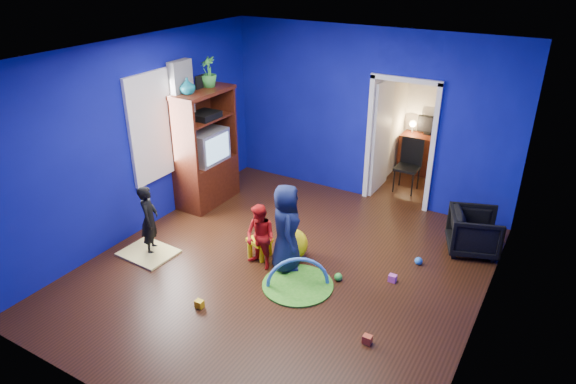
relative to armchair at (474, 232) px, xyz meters
The scene contains 33 objects.
floor 2.79m from the armchair, 139.18° to the right, with size 5.00×5.50×0.01m, color black.
ceiling 3.79m from the armchair, 139.18° to the right, with size 5.00×5.50×0.01m, color white.
wall_back 2.56m from the armchair, 155.98° to the left, with size 5.00×0.02×2.90m, color navy.
wall_front 5.15m from the armchair, 114.71° to the right, with size 5.00×0.02×2.90m, color navy.
wall_left 5.07m from the armchair, 158.48° to the right, with size 0.02×5.50×2.90m, color navy.
wall_right 2.18m from the armchair, 77.57° to the right, with size 0.02×5.50×2.90m, color navy.
alcove 2.53m from the armchair, 129.64° to the left, with size 1.00×1.75×2.50m, color silver, non-canonical shape.
armchair is the anchor object (origin of this frame).
child_black 4.64m from the armchair, 149.67° to the right, with size 0.37×0.25×1.03m, color black.
child_navy 2.74m from the armchair, 140.69° to the right, with size 0.61×0.39×1.24m, color #0F1237.
toddler_red 3.07m from the armchair, 142.13° to the right, with size 0.45×0.35×0.93m, color red.
vase 4.76m from the armchair, 167.66° to the right, with size 0.24×0.24×0.25m, color #0D5E6E.
potted_plant 4.73m from the armchair, behind, with size 0.27×0.27×0.48m, color green.
tv_armoire 4.42m from the armchair, behind, with size 0.58×1.14×1.96m, color #3D190A.
crt_tv 4.38m from the armchair, behind, with size 0.46×0.70×0.54m, color silver.
yellow_blanket 4.70m from the armchair, 148.62° to the right, with size 0.75×0.60×0.03m, color #F2E07A.
hopper_ball 2.62m from the armchair, 145.62° to the right, with size 0.45×0.45×0.45m, color yellow.
kid_chair 3.08m from the armchair, 146.79° to the right, with size 0.28×0.28×0.50m, color yellow.
play_mat 2.70m from the armchair, 131.01° to the right, with size 0.93×0.93×0.02m, color green.
toy_arch 2.70m from the armchair, 131.01° to the right, with size 0.83×0.83×0.05m, color #3F8CD8.
window_left 4.97m from the armchair, 162.29° to the right, with size 0.03×0.95×1.55m, color white.
curtain 4.66m from the armchair, 168.44° to the right, with size 0.14×0.42×2.40m, color slate.
doorway 1.91m from the armchair, 148.04° to the left, with size 1.16×0.10×2.10m, color white.
study_desk 2.87m from the armchair, 121.52° to the left, with size 0.88×0.44×0.75m, color #3D140A.
desk_monitor 3.04m from the armchair, 120.31° to the left, with size 0.40×0.05×0.32m, color black.
desk_lamp 3.13m from the armchair, 125.39° to the left, with size 0.14×0.14×0.14m, color #FFD88C.
folding_chair 2.12m from the armchair, 135.27° to the left, with size 0.40×0.40×0.92m, color black.
book_shelf 3.42m from the armchair, 120.41° to the left, with size 0.88×0.24×0.04m, color white.
toy_0 2.64m from the armchair, 102.41° to the right, with size 0.10×0.08×0.10m, color #D24523.
toy_1 0.95m from the armchair, 127.20° to the right, with size 0.11×0.11×0.11m, color blue.
toy_2 3.98m from the armchair, 130.54° to the right, with size 0.10×0.08×0.10m, color yellow.
toy_3 2.15m from the armchair, 129.51° to the right, with size 0.11×0.11×0.11m, color green.
toy_4 1.52m from the armchair, 119.03° to the right, with size 0.10×0.08×0.10m, color #D24EB5.
Camera 1 is at (3.01, -5.03, 4.01)m, focal length 32.00 mm.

